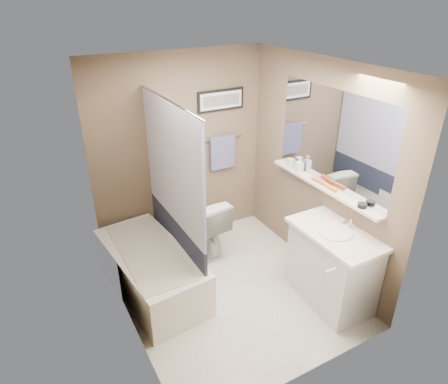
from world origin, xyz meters
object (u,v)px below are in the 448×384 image
glass_jar (291,163)px  candle_bowl_near (362,205)px  hair_brush_front (329,187)px  hair_brush_back (320,182)px  toilet (203,224)px  bathtub (151,271)px  vanity (331,268)px  soap_bottle (299,164)px

glass_jar → candle_bowl_near: bearing=-90.0°
hair_brush_front → hair_brush_back: bearing=90.0°
toilet → hair_brush_front: size_ratio=3.41×
hair_brush_front → bathtub: bearing=159.0°
vanity → glass_jar: 1.28m
toilet → hair_brush_back: 1.55m
candle_bowl_near → glass_jar: size_ratio=0.90×
bathtub → hair_brush_back: hair_brush_back is taller
vanity → hair_brush_front: (0.19, 0.36, 0.74)m
vanity → hair_brush_back: hair_brush_back is taller
vanity → candle_bowl_near: bearing=-24.0°
hair_brush_back → vanity: bearing=-110.1°
hair_brush_back → soap_bottle: soap_bottle is taller
toilet → hair_brush_front: hair_brush_front is taller
bathtub → soap_bottle: size_ratio=8.82×
hair_brush_front → glass_jar: glass_jar is taller
hair_brush_front → hair_brush_back: size_ratio=1.00×
bathtub → vanity: (1.60, -1.05, 0.15)m
glass_jar → hair_brush_back: bearing=-90.0°
toilet → vanity: bearing=112.2°
toilet → hair_brush_front: (0.95, -1.09, 0.76)m
candle_bowl_near → soap_bottle: (0.00, 0.96, 0.07)m
hair_brush_front → candle_bowl_near: bearing=-90.0°
hair_brush_front → soap_bottle: soap_bottle is taller
toilet → vanity: size_ratio=0.83×
glass_jar → soap_bottle: 0.15m
bathtub → hair_brush_back: (1.79, -0.54, 0.89)m
candle_bowl_near → hair_brush_front: bearing=90.0°
soap_bottle → candle_bowl_near: bearing=-90.0°
toilet → vanity: 1.64m
soap_bottle → bathtub: bearing=174.4°
candle_bowl_near → glass_jar: (0.00, 1.11, 0.03)m
bathtub → hair_brush_front: (1.79, -0.68, 0.89)m
hair_brush_back → glass_jar: bearing=90.0°
hair_brush_back → candle_bowl_near: bearing=-90.0°
vanity → hair_brush_front: 0.84m
vanity → toilet: bearing=120.7°
hair_brush_back → glass_jar: size_ratio=2.20×
glass_jar → soap_bottle: size_ratio=0.59×
candle_bowl_near → vanity: bearing=153.2°
bathtub → soap_bottle: 2.03m
hair_brush_back → soap_bottle: bearing=90.0°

